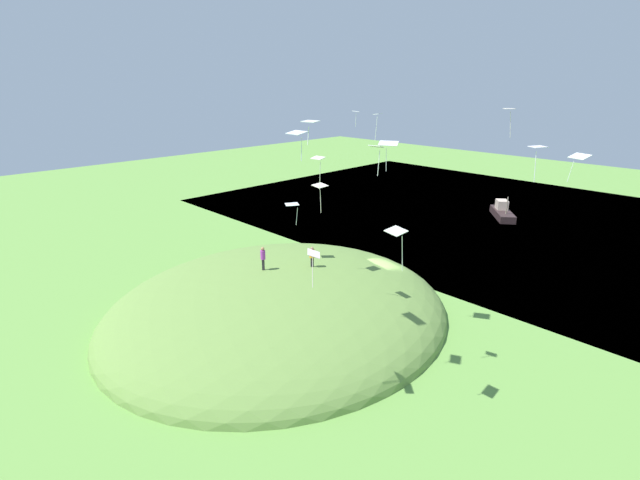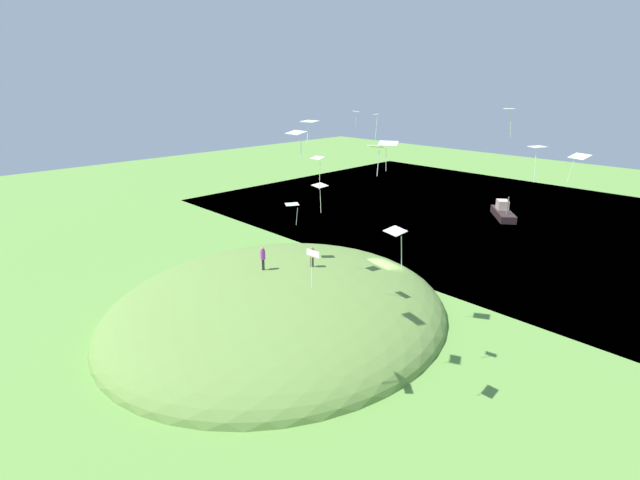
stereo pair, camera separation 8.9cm
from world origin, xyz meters
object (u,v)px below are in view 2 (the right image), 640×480
object	(u,v)px
person_watching_kites	(312,254)
kite_12	(313,255)
kite_7	(320,187)
kite_8	(579,157)
kite_0	(510,112)
kite_5	(292,205)
person_walking_path	(263,255)
kite_13	(388,144)
kite_2	(356,112)
kite_6	(396,233)
boat_on_lake	(503,212)
kite_3	(376,149)
kite_11	(318,161)
kite_9	(297,134)
kite_1	(310,122)
kite_4	(378,117)
kite_10	(538,149)

from	to	relation	value
person_watching_kites	kite_12	bearing A→B (deg)	86.26
kite_7	kite_8	bearing A→B (deg)	115.31
kite_0	kite_5	distance (m)	17.70
person_walking_path	kite_8	xyz separation A→B (m)	(-10.43, 17.16, 8.06)
kite_13	kite_2	bearing A→B (deg)	-130.31
kite_6	person_walking_path	bearing A→B (deg)	-100.81
kite_5	boat_on_lake	bearing A→B (deg)	176.67
kite_3	kite_11	world-z (taller)	kite_3
boat_on_lake	kite_0	xyz separation A→B (m)	(22.22, 8.98, 13.91)
kite_9	kite_11	distance (m)	3.80
boat_on_lake	kite_5	xyz separation A→B (m)	(34.21, -1.99, 6.89)
kite_1	kite_5	bearing A→B (deg)	-126.53
kite_3	kite_8	world-z (taller)	kite_3
person_walking_path	kite_11	bearing A→B (deg)	133.39
kite_4	kite_7	xyz separation A→B (m)	(6.05, -0.20, -4.61)
boat_on_lake	kite_10	distance (m)	34.72
person_walking_path	kite_12	size ratio (longest dim) A/B	0.99
kite_9	kite_10	size ratio (longest dim) A/B	0.79
kite_3	kite_11	xyz separation A→B (m)	(-1.27, -5.51, -1.38)
kite_9	kite_12	xyz separation A→B (m)	(2.48, 3.84, -5.29)
kite_1	kite_7	bearing A→B (deg)	-137.19
kite_5	kite_11	xyz separation A→B (m)	(3.10, 6.07, 4.55)
kite_10	kite_11	distance (m)	12.82
person_walking_path	kite_11	world-z (taller)	kite_11
person_walking_path	kite_6	distance (m)	15.17
boat_on_lake	kite_2	bearing A→B (deg)	133.60
kite_0	kite_1	world-z (taller)	kite_1
kite_6	kite_11	xyz separation A→B (m)	(-2.99, -8.28, 2.05)
kite_2	kite_6	distance (m)	22.49
kite_1	kite_3	xyz separation A→B (m)	(-2.91, 1.75, -1.38)
kite_2	kite_7	distance (m)	11.23
kite_5	kite_2	bearing A→B (deg)	-169.63
kite_2	kite_5	bearing A→B (deg)	10.37
kite_0	kite_5	world-z (taller)	kite_0
kite_10	kite_13	xyz separation A→B (m)	(4.68, -7.20, 0.02)
kite_12	kite_10	bearing A→B (deg)	160.77
kite_2	kite_10	size ratio (longest dim) A/B	0.66
kite_9	kite_8	bearing A→B (deg)	141.92
kite_1	kite_4	xyz separation A→B (m)	(-13.38, -6.59, -0.76)
kite_8	kite_6	bearing A→B (deg)	-14.27
kite_5	kite_6	distance (m)	15.80
boat_on_lake	kite_12	bearing A→B (deg)	154.22
boat_on_lake	person_watching_kites	bearing A→B (deg)	142.76
kite_0	kite_6	xyz separation A→B (m)	(18.08, 3.38, -4.52)
kite_10	boat_on_lake	bearing A→B (deg)	-154.41
kite_2	kite_11	distance (m)	14.64
boat_on_lake	kite_1	xyz separation A→B (m)	(41.49, 7.84, 14.20)
kite_7	kite_0	bearing A→B (deg)	146.36
kite_0	kite_1	xyz separation A→B (m)	(19.26, -1.14, 0.29)
person_watching_kites	kite_13	world-z (taller)	kite_13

